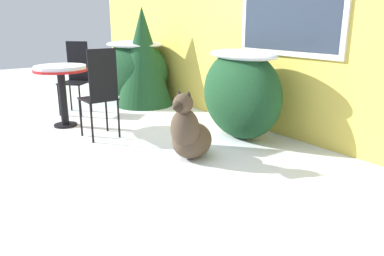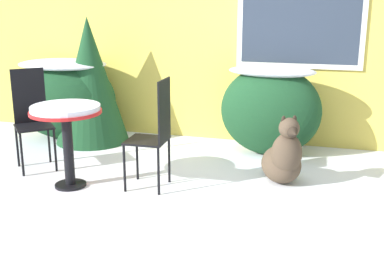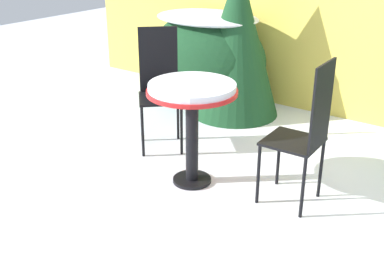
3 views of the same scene
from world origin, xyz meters
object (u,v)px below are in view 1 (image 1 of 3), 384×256
patio_chair_near_table (76,75)px  dog (189,134)px  patio_table (61,76)px  patio_chair_far_side (101,92)px

patio_chair_near_table → dog: 2.63m
patio_table → patio_chair_near_table: bearing=147.8°
patio_chair_near_table → patio_chair_far_side: same height
dog → patio_chair_near_table: bearing=160.3°
patio_chair_near_table → patio_chair_far_side: (1.45, -0.22, 0.00)m
patio_chair_near_table → dog: patio_chair_near_table is taller
patio_table → patio_chair_far_side: (0.80, 0.19, -0.10)m
patio_table → patio_chair_near_table: patio_chair_near_table is taller
patio_table → dog: patio_table is taller
patio_table → dog: size_ratio=1.12×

